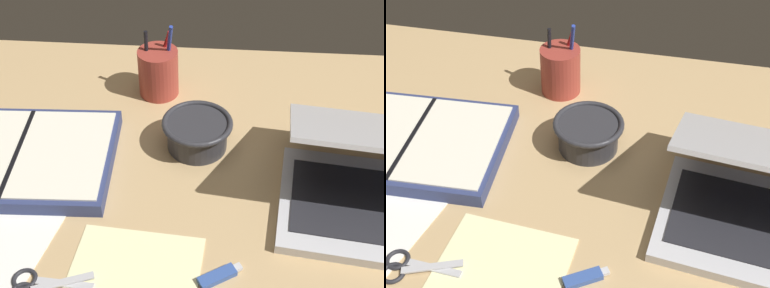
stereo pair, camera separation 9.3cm
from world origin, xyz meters
The scene contains 7 objects.
desk_top centered at (0.00, 0.00, 1.00)cm, with size 140.00×100.00×2.00cm, color tan.
laptop centered at (28.23, 2.08, 7.00)cm, with size 35.24×32.80×17.68cm.
bowl centered at (-3.17, 14.63, 5.41)cm, with size 13.40×13.40×6.18cm.
pen_cup centered at (-12.56, 31.43, 7.25)cm, with size 8.46×8.46×16.68cm.
planner centered at (-35.56, 7.33, 3.52)cm, with size 35.71×26.96×3.23cm.
scissors centered at (-25.34, -18.67, 2.34)cm, with size 12.59×6.34×0.80cm.
usb_drive centered at (2.13, -14.99, 2.50)cm, with size 6.96×5.16×1.00cm.
Camera 2 is at (10.91, -60.52, 70.94)cm, focal length 50.00 mm.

